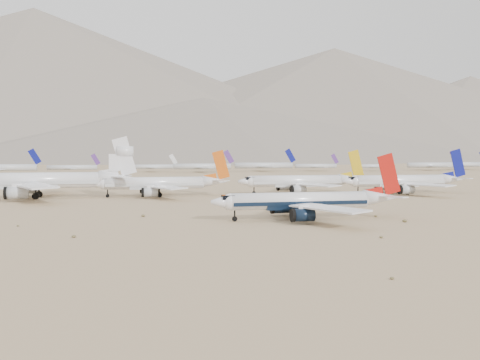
{
  "coord_description": "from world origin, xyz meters",
  "views": [
    {
      "loc": [
        -35.44,
        -116.42,
        15.69
      ],
      "look_at": [
        0.57,
        45.43,
        7.0
      ],
      "focal_mm": 40.0,
      "sensor_mm": 36.0,
      "label": 1
    }
  ],
  "objects": [
    {
      "name": "desert_scrub",
      "position": [
        6.34,
        -27.89,
        0.3
      ],
      "size": [
        261.14,
        121.67,
        0.64
      ],
      "color": "brown",
      "rests_on": "ground"
    },
    {
      "name": "row2_white_trijet",
      "position": [
        -61.7,
        73.97,
        6.15
      ],
      "size": [
        59.96,
        58.6,
        21.25
      ],
      "color": "white",
      "rests_on": "ground"
    },
    {
      "name": "ground",
      "position": [
        0.0,
        0.0,
        0.0
      ],
      "size": [
        7000.0,
        7000.0,
        0.0
      ],
      "primitive_type": "plane",
      "color": "#927C55",
      "rests_on": "ground"
    },
    {
      "name": "row2_navy_widebody",
      "position": [
        68.47,
        65.61,
        4.75
      ],
      "size": [
        47.87,
        46.81,
        17.03
      ],
      "color": "white",
      "rests_on": "ground"
    },
    {
      "name": "distant_storage_row",
      "position": [
        40.05,
        299.68,
        4.54
      ],
      "size": [
        618.28,
        67.25,
        16.35
      ],
      "color": "silver",
      "rests_on": "ground"
    },
    {
      "name": "foothills",
      "position": [
        526.68,
        1100.0,
        67.15
      ],
      "size": [
        4637.5,
        1395.0,
        155.0
      ],
      "color": "slate",
      "rests_on": "ground"
    },
    {
      "name": "row2_orange_tail",
      "position": [
        -22.01,
        72.93,
        4.63
      ],
      "size": [
        46.24,
        45.23,
        16.49
      ],
      "color": "white",
      "rests_on": "ground"
    },
    {
      "name": "row2_gold_tail",
      "position": [
        30.68,
        74.06,
        4.67
      ],
      "size": [
        46.88,
        45.85,
        16.69
      ],
      "color": "white",
      "rests_on": "ground"
    },
    {
      "name": "main_airliner",
      "position": [
        6.89,
        1.09,
        4.27
      ],
      "size": [
        43.97,
        42.95,
        15.52
      ],
      "color": "white",
      "rests_on": "ground"
    },
    {
      "name": "mountain_range",
      "position": [
        70.18,
        1648.01,
        190.32
      ],
      "size": [
        7354.0,
        3024.0,
        470.0
      ],
      "color": "slate",
      "rests_on": "ground"
    }
  ]
}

